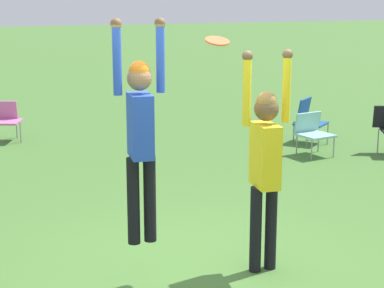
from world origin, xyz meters
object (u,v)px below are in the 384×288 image
(person_jumping, at_px, (140,127))
(person_defending, at_px, (265,156))
(camping_chair_0, at_px, (308,118))
(camping_chair_2, at_px, (5,118))
(frisbee, at_px, (217,41))
(camping_chair_3, at_px, (313,131))

(person_jumping, bearing_deg, person_defending, -90.00)
(person_jumping, xyz_separation_m, camping_chair_0, (5.05, 4.67, -1.08))
(camping_chair_2, bearing_deg, camping_chair_0, 178.94)
(frisbee, distance_m, camping_chair_0, 6.60)
(camping_chair_2, bearing_deg, frisbee, 122.67)
(person_jumping, relative_size, person_defending, 0.95)
(camping_chair_3, bearing_deg, person_defending, 43.52)
(camping_chair_0, height_order, camping_chair_2, camping_chair_0)
(frisbee, bearing_deg, camping_chair_3, 45.15)
(person_jumping, distance_m, frisbee, 1.10)
(frisbee, bearing_deg, camping_chair_0, 47.66)
(camping_chair_0, bearing_deg, person_jumping, 6.70)
(camping_chair_0, distance_m, camping_chair_2, 5.89)
(person_defending, relative_size, camping_chair_0, 2.67)
(person_jumping, xyz_separation_m, person_defending, (1.23, -0.20, -0.35))
(person_defending, distance_m, camping_chair_0, 6.23)
(camping_chair_0, bearing_deg, camping_chair_3, 24.56)
(camping_chair_2, height_order, camping_chair_3, camping_chair_2)
(camping_chair_2, distance_m, camping_chair_3, 5.91)
(person_defending, xyz_separation_m, camping_chair_0, (3.82, 4.87, -0.73))
(camping_chair_0, xyz_separation_m, camping_chair_2, (-5.33, 2.52, -0.03))
(person_jumping, distance_m, person_defending, 1.29)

